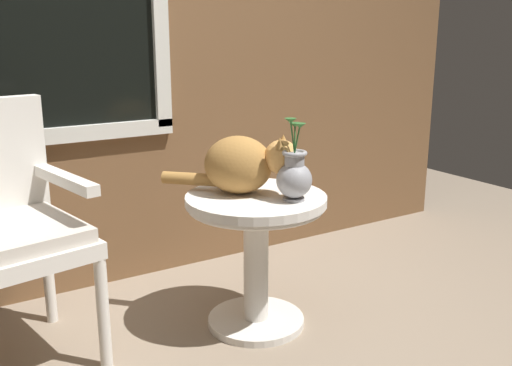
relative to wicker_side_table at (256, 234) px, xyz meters
The scene contains 5 objects.
ground_plane 0.45m from the wicker_side_table, 157.70° to the right, with size 6.00×6.00×0.00m, color gray.
back_wall 1.19m from the wicker_side_table, 106.33° to the left, with size 4.00×0.07×2.60m.
wicker_side_table is the anchor object (origin of this frame).
cat 0.29m from the wicker_side_table, 115.96° to the left, with size 0.43×0.43×0.24m.
pewter_vase_with_ivy 0.31m from the wicker_side_table, 58.13° to the right, with size 0.14×0.14×0.32m.
Camera 1 is at (-0.95, -1.77, 1.18)m, focal length 40.70 mm.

